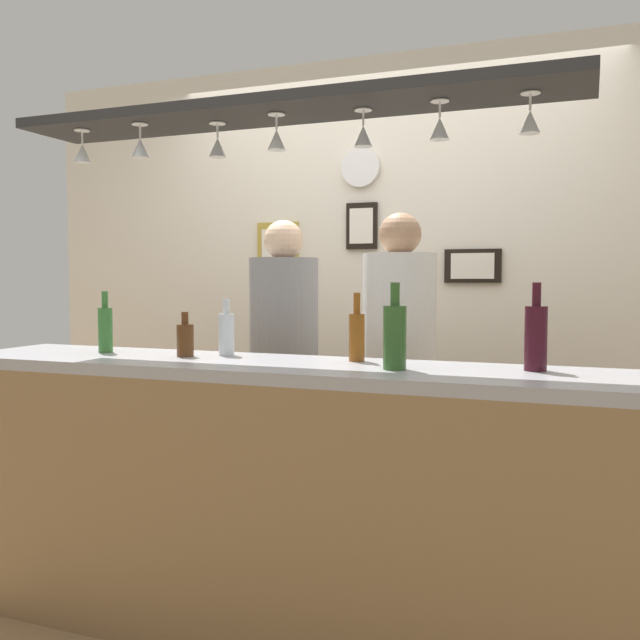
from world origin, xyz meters
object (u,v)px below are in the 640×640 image
bottle_beer_brown_stubby (185,339)px  wall_clock (361,167)px  bottle_beer_green_import (105,328)px  picture_frame_lower_pair (473,266)px  picture_frame_caricature (278,251)px  bottle_wine_dark_red (536,336)px  person_right_white_patterned_shirt (399,356)px  bottle_champagne_green (395,335)px  bottle_beer_amber_tall (357,335)px  bottle_soda_clear (227,333)px  picture_frame_crest (362,226)px  person_left_grey_shirt (284,354)px

bottle_beer_brown_stubby → wall_clock: (0.30, 1.35, 0.87)m
bottle_beer_green_import → picture_frame_lower_pair: size_ratio=0.87×
picture_frame_caricature → bottle_wine_dark_red: bearing=-39.8°
person_right_white_patterned_shirt → bottle_wine_dark_red: size_ratio=5.54×
bottle_beer_brown_stubby → bottle_champagne_green: bearing=-5.3°
bottle_champagne_green → picture_frame_caricature: 1.85m
bottle_wine_dark_red → bottle_beer_amber_tall: bottle_wine_dark_red is taller
bottle_beer_amber_tall → bottle_beer_green_import: size_ratio=1.00×
bottle_wine_dark_red → bottle_soda_clear: size_ratio=1.30×
picture_frame_crest → person_left_grey_shirt: bearing=-107.0°
bottle_beer_amber_tall → picture_frame_crest: (-0.39, 1.26, 0.51)m
bottle_beer_green_import → picture_frame_caricature: (0.18, 1.35, 0.37)m
bottle_wine_dark_red → picture_frame_lower_pair: size_ratio=1.00×
picture_frame_caricature → person_left_grey_shirt: bearing=-63.0°
person_left_grey_shirt → bottle_wine_dark_red: (1.23, -0.66, 0.17)m
bottle_champagne_green → picture_frame_caricature: picture_frame_caricature is taller
bottle_wine_dark_red → wall_clock: size_ratio=1.36×
person_left_grey_shirt → bottle_beer_amber_tall: bearing=-46.8°
bottle_soda_clear → bottle_beer_brown_stubby: (-0.13, -0.10, -0.02)m
bottle_beer_green_import → picture_frame_crest: bearing=62.5°
person_left_grey_shirt → person_right_white_patterned_shirt: (0.58, 0.00, 0.01)m
bottle_beer_green_import → bottle_beer_amber_tall: bearing=4.9°
person_right_white_patterned_shirt → wall_clock: bearing=122.0°
bottle_wine_dark_red → picture_frame_crest: picture_frame_crest is taller
bottle_beer_brown_stubby → bottle_soda_clear: bearing=36.7°
person_left_grey_shirt → bottle_beer_amber_tall: (0.58, -0.62, 0.16)m
person_right_white_patterned_shirt → picture_frame_lower_pair: person_right_white_patterned_shirt is taller
bottle_champagne_green → picture_frame_crest: picture_frame_crest is taller
bottle_beer_green_import → wall_clock: 1.73m
picture_frame_caricature → wall_clock: (0.51, -0.01, 0.46)m
bottle_beer_brown_stubby → bottle_beer_green_import: bottle_beer_green_import is taller
person_right_white_patterned_shirt → wall_clock: 1.23m
bottle_wine_dark_red → bottle_champagne_green: size_ratio=1.00×
bottle_soda_clear → picture_frame_caricature: picture_frame_caricature is taller
bottle_beer_amber_tall → wall_clock: size_ratio=1.18×
bottle_soda_clear → picture_frame_lower_pair: picture_frame_lower_pair is taller
picture_frame_crest → wall_clock: 0.33m
bottle_beer_amber_tall → wall_clock: wall_clock is taller
bottle_beer_green_import → bottle_champagne_green: 1.29m
picture_frame_lower_pair → picture_frame_crest: 0.66m
person_left_grey_shirt → bottle_beer_amber_tall: 0.86m
person_right_white_patterned_shirt → bottle_wine_dark_red: person_right_white_patterned_shirt is taller
bottle_soda_clear → bottle_beer_brown_stubby: size_ratio=1.28×
bottle_soda_clear → picture_frame_caricature: (-0.35, 1.26, 0.38)m
person_left_grey_shirt → picture_frame_lower_pair: bearing=38.0°
person_right_white_patterned_shirt → picture_frame_crest: bearing=121.4°
bottle_beer_green_import → person_left_grey_shirt: bearing=54.4°
bottle_beer_green_import → bottle_champagne_green: bearing=-4.1°
picture_frame_caricature → person_right_white_patterned_shirt: bearing=-35.1°
person_left_grey_shirt → bottle_beer_brown_stubby: person_left_grey_shirt is taller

